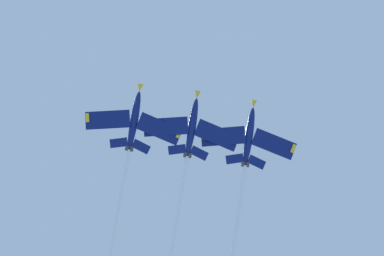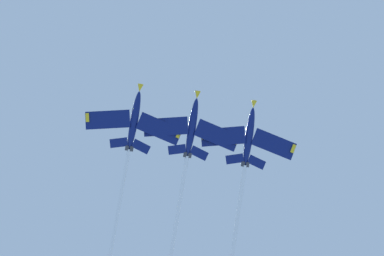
% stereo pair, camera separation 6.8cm
% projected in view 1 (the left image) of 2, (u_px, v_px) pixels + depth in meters
% --- Properties ---
extents(jet_inner_left, '(54.25, 20.07, 26.90)m').
position_uv_depth(jet_inner_left, '(240.00, 199.00, 184.47)').
color(jet_inner_left, navy).
extents(jet_centre, '(45.19, 20.04, 22.28)m').
position_uv_depth(jet_centre, '(185.00, 168.00, 183.82)').
color(jet_centre, navy).
extents(jet_inner_right, '(48.70, 20.02, 23.36)m').
position_uv_depth(jet_inner_right, '(127.00, 160.00, 182.86)').
color(jet_inner_right, navy).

